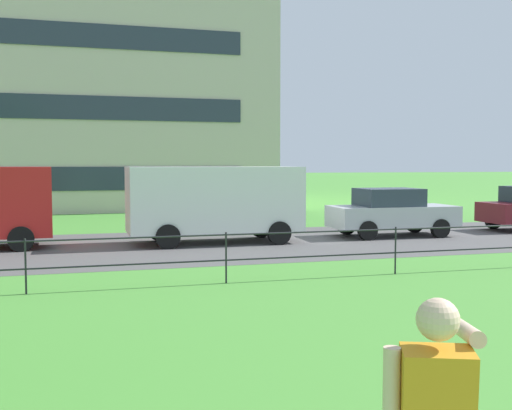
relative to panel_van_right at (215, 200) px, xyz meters
name	(u,v)px	position (x,y,z in m)	size (l,w,h in m)	color
street_strip	(179,246)	(-1.14, -0.35, -1.27)	(80.00, 7.60, 0.01)	#565454
park_fence	(226,249)	(-1.14, -6.13, -0.60)	(36.87, 0.04, 1.00)	#232328
panel_van_right	(215,200)	(0.00, 0.00, 0.00)	(5.01, 2.12, 2.24)	white
car_silver_far_right	(391,212)	(5.81, 0.06, -0.49)	(4.04, 1.89, 1.54)	#B7BABF
apartment_building_background	(15,53)	(-6.93, 19.01, 7.09)	(26.15, 14.27, 16.71)	beige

